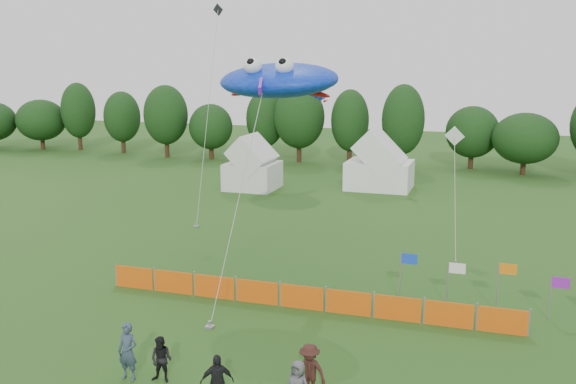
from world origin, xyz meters
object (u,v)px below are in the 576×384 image
(tent_left, at_px, (253,167))
(spectator_b, at_px, (161,360))
(stingray_kite, at_px, (282,81))
(spectator_c, at_px, (309,371))
(spectator_d, at_px, (217,382))
(tent_right, at_px, (380,166))
(spectator_a, at_px, (128,352))
(barrier_fence, at_px, (302,297))

(tent_left, distance_m, spectator_b, 32.23)
(spectator_b, relative_size, stingray_kite, 0.11)
(spectator_c, relative_size, spectator_d, 1.03)
(spectator_d, bearing_deg, tent_right, 62.30)
(tent_left, relative_size, spectator_b, 2.62)
(tent_left, height_order, spectator_a, tent_left)
(spectator_c, bearing_deg, spectator_b, -161.25)
(barrier_fence, xyz_separation_m, spectator_c, (2.37, -6.92, 0.39))
(barrier_fence, distance_m, spectator_d, 8.38)
(spectator_c, xyz_separation_m, spectator_d, (-2.43, -1.44, -0.02))
(tent_left, distance_m, barrier_fence, 26.19)
(tent_right, relative_size, spectator_b, 3.44)
(spectator_c, xyz_separation_m, stingray_kite, (-4.41, 10.40, 8.45))
(tent_left, relative_size, spectator_a, 2.07)
(stingray_kite, bearing_deg, tent_right, 88.87)
(spectator_c, bearing_deg, tent_left, 127.40)
(tent_left, bearing_deg, spectator_d, -70.50)
(tent_left, bearing_deg, barrier_fence, -64.23)
(tent_right, distance_m, barrier_fence, 26.90)
(barrier_fence, distance_m, spectator_c, 7.33)
(spectator_d, bearing_deg, spectator_c, 0.51)
(tent_left, xyz_separation_m, spectator_d, (11.30, -31.92, -0.92))
(spectator_b, bearing_deg, stingray_kite, 85.00)
(spectator_d, relative_size, stingray_kite, 0.12)
(spectator_b, bearing_deg, spectator_c, 2.84)
(tent_left, height_order, spectator_d, tent_left)
(spectator_c, bearing_deg, spectator_d, -136.19)
(barrier_fence, distance_m, spectator_a, 8.41)
(spectator_a, height_order, spectator_d, spectator_a)
(tent_right, bearing_deg, tent_left, -161.57)
(spectator_a, bearing_deg, stingray_kite, 85.12)
(tent_right, bearing_deg, stingray_kite, -91.13)
(tent_right, xyz_separation_m, spectator_d, (1.51, -35.19, -1.00))
(tent_left, relative_size, stingray_kite, 0.29)
(tent_right, relative_size, stingray_kite, 0.38)
(barrier_fence, xyz_separation_m, spectator_d, (-0.07, -8.37, 0.36))
(barrier_fence, distance_m, stingray_kite, 9.71)
(spectator_a, xyz_separation_m, spectator_b, (1.10, 0.20, -0.20))
(tent_left, bearing_deg, spectator_b, -73.94)
(barrier_fence, bearing_deg, stingray_kite, 120.38)
(spectator_d, bearing_deg, stingray_kite, 69.29)
(tent_right, xyz_separation_m, spectator_c, (3.95, -33.74, -0.98))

